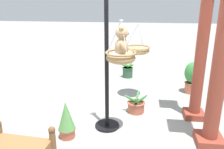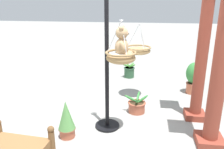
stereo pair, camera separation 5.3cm
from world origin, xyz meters
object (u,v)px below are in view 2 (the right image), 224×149
Objects in this scene: greenhouse_pillar_right at (220,71)px; hanging_basket_with_teddy at (121,57)px; potted_plant_conical_shrub at (137,106)px; teddy_bear at (123,44)px; greenhouse_pillar_left at (203,47)px; potted_plant_bushy_green at (66,120)px; potted_plant_broad_leaf at (129,71)px; display_pole_central at (107,89)px; hanging_basket_left_high at (138,50)px; potted_plant_small_succulent at (194,77)px.

hanging_basket_with_teddy is at bearing -95.31° from greenhouse_pillar_right.
hanging_basket_with_teddy reaches higher than potted_plant_conical_shrub.
hanging_basket_with_teddy is 0.26× the size of greenhouse_pillar_right.
greenhouse_pillar_left is at bearing 118.04° from teddy_bear.
greenhouse_pillar_right is 3.92× the size of potted_plant_bushy_green.
greenhouse_pillar_right is 3.67m from potted_plant_broad_leaf.
display_pole_central is 0.69m from hanging_basket_with_teddy.
greenhouse_pillar_right is 5.08× the size of potted_plant_conical_shrub.
hanging_basket_left_high is at bearing -144.38° from greenhouse_pillar_right.
potted_plant_conical_shrub is at bearing 142.49° from display_pole_central.
potted_plant_small_succulent is (-1.30, 0.18, -0.99)m from greenhouse_pillar_left.
hanging_basket_left_high is 1.59m from potted_plant_small_succulent.
greenhouse_pillar_right is (0.86, 0.07, -0.17)m from greenhouse_pillar_left.
greenhouse_pillar_left is 1.13× the size of greenhouse_pillar_right.
potted_plant_conical_shrub is at bearing 133.91° from potted_plant_bushy_green.
hanging_basket_with_teddy is 0.87× the size of potted_plant_small_succulent.
greenhouse_pillar_right reaches higher than hanging_basket_with_teddy.
potted_plant_bushy_green is at bearing -55.63° from display_pole_central.
teddy_bear is 1.56m from greenhouse_pillar_left.
potted_plant_bushy_green is (0.13, -2.33, -0.91)m from greenhouse_pillar_right.
greenhouse_pillar_left is at bearing 117.64° from hanging_basket_with_teddy.
greenhouse_pillar_right is (0.14, 1.46, -0.12)m from hanging_basket_with_teddy.
hanging_basket_left_high is 0.86× the size of potted_plant_small_succulent.
hanging_basket_with_teddy reaches higher than potted_plant_broad_leaf.
hanging_basket_with_teddy is at bearing 1.26° from potted_plant_broad_leaf.
potted_plant_broad_leaf reaches higher than potted_plant_conical_shrub.
display_pole_central is 3.52× the size of hanging_basket_with_teddy.
potted_plant_conical_shrub is (-1.08, 1.12, -0.18)m from potted_plant_bushy_green.
potted_plant_broad_leaf is (-2.89, 0.18, -0.55)m from display_pole_central.
teddy_bear is 0.72× the size of hanging_basket_left_high.
potted_plant_small_succulent is at bearing 132.87° from potted_plant_conical_shrub.
greenhouse_pillar_left reaches higher than hanging_basket_left_high.
teddy_bear is 1.55m from potted_plant_bushy_green.
potted_plant_broad_leaf is at bearing -121.73° from potted_plant_small_succulent.
greenhouse_pillar_left is 3.72× the size of potted_plant_small_succulent.
hanging_basket_with_teddy is 1.53× the size of potted_plant_broad_leaf.
teddy_bear is at bearing 1.69° from potted_plant_broad_leaf.
hanging_basket_left_high is at bearing -126.41° from greenhouse_pillar_left.
potted_plant_bushy_green is (0.42, -0.61, -0.41)m from display_pole_central.
display_pole_central is 3.06× the size of potted_plant_small_succulent.
greenhouse_pillar_left is (-0.73, 1.37, -0.16)m from teddy_bear.
potted_plant_broad_leaf is at bearing -154.30° from greenhouse_pillar_right.
hanging_basket_with_teddy is 0.21m from teddy_bear.
teddy_bear is 1.10× the size of potted_plant_broad_leaf.
potted_plant_conical_shrub is at bearing 8.17° from potted_plant_broad_leaf.
display_pole_central is 0.89m from teddy_bear.
greenhouse_pillar_right is 2.50m from potted_plant_bushy_green.
greenhouse_pillar_left reaches higher than potted_plant_broad_leaf.
greenhouse_pillar_right is 1.88m from potted_plant_conical_shrub.
display_pole_central is at bearing -99.48° from greenhouse_pillar_right.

